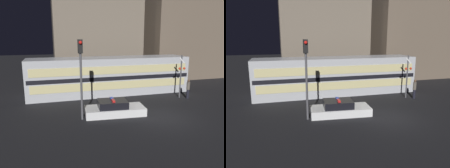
# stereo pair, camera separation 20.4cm
# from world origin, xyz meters

# --- Properties ---
(ground_plane) EXTENTS (120.00, 120.00, 0.00)m
(ground_plane) POSITION_xyz_m (0.00, 0.00, 0.00)
(ground_plane) COLOR black
(train) EXTENTS (15.95, 3.15, 3.68)m
(train) POSITION_xyz_m (-1.83, 7.58, 1.84)
(train) COLOR #B7BABF
(train) RESTS_ON ground_plane
(police_car) EXTENTS (4.55, 2.21, 1.22)m
(police_car) POSITION_xyz_m (-3.18, 1.53, 0.45)
(police_car) COLOR silver
(police_car) RESTS_ON ground_plane
(pedestrian) EXTENTS (0.30, 0.30, 1.80)m
(pedestrian) POSITION_xyz_m (4.71, 3.82, 0.93)
(pedestrian) COLOR black
(pedestrian) RESTS_ON ground_plane
(crossing_signal_near) EXTENTS (0.71, 0.30, 4.02)m
(crossing_signal_near) POSITION_xyz_m (4.11, 4.22, 2.26)
(crossing_signal_near) COLOR #4C4C51
(crossing_signal_near) RESTS_ON ground_plane
(traffic_light_corner) EXTENTS (0.30, 0.46, 5.52)m
(traffic_light_corner) POSITION_xyz_m (-5.61, 1.19, 3.63)
(traffic_light_corner) COLOR #4C4C51
(traffic_light_corner) RESTS_ON ground_plane
(building_left) EXTENTS (11.17, 6.66, 10.35)m
(building_left) POSITION_xyz_m (-1.39, 16.39, 5.18)
(building_left) COLOR #726656
(building_left) RESTS_ON ground_plane
(building_center) EXTENTS (11.87, 6.06, 10.85)m
(building_center) POSITION_xyz_m (11.51, 14.34, 5.43)
(building_center) COLOR brown
(building_center) RESTS_ON ground_plane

